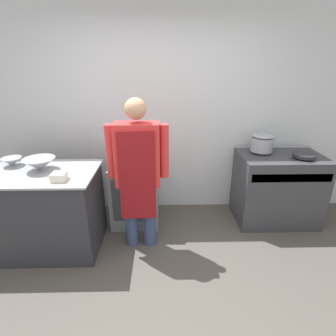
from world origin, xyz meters
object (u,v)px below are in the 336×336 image
at_px(person_cook, 138,169).
at_px(mixing_bowl, 40,164).
at_px(stove, 277,188).
at_px(saute_pan, 304,155).
at_px(fridge_unit, 135,192).
at_px(plastic_tub, 59,177).
at_px(stock_pot, 262,143).

distance_m(person_cook, mixing_bowl, 1.02).
relative_size(stove, saute_pan, 3.97).
height_order(fridge_unit, saute_pan, saute_pan).
distance_m(stove, plastic_tub, 2.61).
bearing_deg(mixing_bowl, stock_pot, 12.84).
distance_m(stove, stock_pot, 0.63).
bearing_deg(fridge_unit, saute_pan, -4.21).
bearing_deg(stock_pot, fridge_unit, -177.14).
relative_size(mixing_bowl, saute_pan, 1.28).
distance_m(fridge_unit, person_cook, 0.76).
xyz_separation_m(fridge_unit, person_cook, (0.10, -0.53, 0.54)).
bearing_deg(plastic_tub, stove, 16.42).
xyz_separation_m(plastic_tub, saute_pan, (2.65, 0.61, -0.02)).
bearing_deg(fridge_unit, person_cook, -79.17).
relative_size(stove, plastic_tub, 7.73).
bearing_deg(person_cook, saute_pan, 11.27).
bearing_deg(person_cook, stove, 16.08).
relative_size(fridge_unit, stock_pot, 2.95).
xyz_separation_m(mixing_bowl, saute_pan, (2.95, 0.34, -0.04)).
height_order(stove, person_cook, person_cook).
relative_size(stock_pot, saute_pan, 1.06).
bearing_deg(saute_pan, stock_pot, 151.87).
distance_m(person_cook, plastic_tub, 0.76).
bearing_deg(mixing_bowl, person_cook, -2.23).
bearing_deg(stove, saute_pan, -29.35).
height_order(stove, saute_pan, saute_pan).
bearing_deg(stove, person_cook, -163.92).
xyz_separation_m(stove, person_cook, (-1.73, -0.50, 0.49)).
bearing_deg(stock_pot, person_cook, -157.74).
height_order(plastic_tub, stock_pot, stock_pot).
bearing_deg(stove, stock_pot, 152.98).
height_order(mixing_bowl, saute_pan, mixing_bowl).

